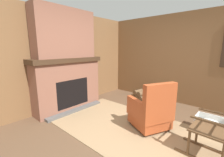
{
  "coord_description": "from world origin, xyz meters",
  "views": [
    {
      "loc": [
        1.24,
        -2.11,
        1.59
      ],
      "look_at": [
        -1.0,
        0.45,
        0.9
      ],
      "focal_mm": 24.0,
      "sensor_mm": 36.0,
      "label": 1
    }
  ],
  "objects": [
    {
      "name": "fireplace_hearth",
      "position": [
        -2.13,
        0.0,
        0.67
      ],
      "size": [
        0.66,
        1.85,
        1.35
      ],
      "color": "brown",
      "rests_on": "ground"
    },
    {
      "name": "firewood_stack",
      "position": [
        -1.07,
        1.89,
        0.14
      ],
      "size": [
        0.55,
        0.45,
        0.3
      ],
      "rotation": [
        0.0,
        0.0,
        -0.2
      ],
      "color": "brown",
      "rests_on": "ground"
    },
    {
      "name": "wood_panel_wall_left",
      "position": [
        -2.4,
        0.0,
        1.28
      ],
      "size": [
        0.06,
        5.33,
        2.55
      ],
      "color": "brown",
      "rests_on": "ground"
    },
    {
      "name": "armchair",
      "position": [
        -0.0,
        0.48,
        0.35
      ],
      "size": [
        0.91,
        0.9,
        0.98
      ],
      "rotation": [
        0.0,
        0.0,
        2.68
      ],
      "color": "#A84723",
      "rests_on": "ground"
    },
    {
      "name": "ground_plane",
      "position": [
        0.0,
        0.0,
        0.0
      ],
      "size": [
        14.0,
        14.0,
        0.0
      ],
      "primitive_type": "plane",
      "color": "brown"
    },
    {
      "name": "decorative_plate_on_mantel",
      "position": [
        -2.21,
        -0.02,
        1.49
      ],
      "size": [
        0.07,
        0.29,
        0.28
      ],
      "color": "gold",
      "rests_on": "fireplace_hearth"
    },
    {
      "name": "laundry_basket",
      "position": [
        0.92,
        1.07,
        0.16
      ],
      "size": [
        0.49,
        0.35,
        0.32
      ],
      "rotation": [
        0.0,
        0.0,
        -0.03
      ],
      "color": "white",
      "rests_on": "ground"
    },
    {
      "name": "area_rug",
      "position": [
        -0.37,
        0.2,
        0.01
      ],
      "size": [
        3.26,
        1.85,
        0.01
      ],
      "color": "#997A56",
      "rests_on": "ground"
    },
    {
      "name": "storage_case",
      "position": [
        -2.19,
        0.59,
        1.41
      ],
      "size": [
        0.17,
        0.21,
        0.12
      ],
      "color": "black",
      "rests_on": "fireplace_hearth"
    },
    {
      "name": "rocking_chair",
      "position": [
        1.05,
        0.3,
        0.41
      ],
      "size": [
        0.82,
        0.5,
        1.19
      ],
      "rotation": [
        0.0,
        0.0,
        3.08
      ],
      "color": "brown",
      "rests_on": "ground"
    },
    {
      "name": "wood_panel_wall_back",
      "position": [
        0.03,
        2.4,
        1.29
      ],
      "size": [
        5.33,
        0.09,
        2.55
      ],
      "color": "brown",
      "rests_on": "ground"
    },
    {
      "name": "oil_lamp_vase",
      "position": [
        -2.19,
        -0.68,
        1.44
      ],
      "size": [
        0.09,
        0.09,
        0.24
      ],
      "color": "#B24C42",
      "rests_on": "fireplace_hearth"
    },
    {
      "name": "chimney_breast",
      "position": [
        -2.14,
        0.0,
        1.94
      ],
      "size": [
        0.4,
        1.54,
        1.18
      ],
      "color": "brown",
      "rests_on": "fireplace_hearth"
    }
  ]
}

